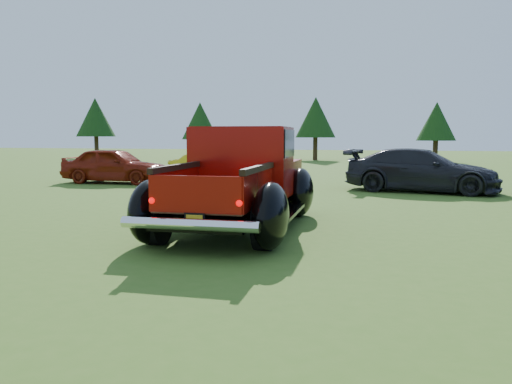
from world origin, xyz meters
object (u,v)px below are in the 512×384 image
show_car_yellow (227,169)px  pickup_truck (242,179)px  tree_far_west (96,117)px  tree_mid_left (316,117)px  tree_mid_right (436,122)px  show_car_red (115,165)px  tree_west (200,121)px  show_car_grey (421,170)px

show_car_yellow → pickup_truck: bearing=-153.3°
pickup_truck → show_car_yellow: bearing=108.7°
tree_far_west → tree_mid_left: tree_far_west is taller
tree_mid_right → pickup_truck: (-6.78, -28.58, -1.96)m
tree_mid_left → show_car_red: bearing=-104.3°
pickup_truck → show_car_yellow: (-2.72, 7.55, -0.31)m
tree_mid_left → pickup_truck: size_ratio=0.86×
tree_mid_left → tree_mid_right: size_ratio=1.14×
tree_far_west → pickup_truck: tree_far_west is taller
tree_far_west → show_car_red: 24.71m
tree_west → pickup_truck: tree_west is taller
tree_mid_left → show_car_red: 22.35m
tree_west → show_car_grey: (15.50, -19.79, -2.36)m
tree_west → tree_mid_left: 9.22m
tree_mid_left → show_car_red: size_ratio=1.16×
tree_far_west → tree_west: 10.06m
tree_far_west → show_car_grey: tree_far_west is taller
show_car_yellow → show_car_grey: size_ratio=0.83×
show_car_red → show_car_yellow: 5.03m
tree_west → show_car_yellow: bearing=-67.0°
tree_mid_right → show_car_red: size_ratio=1.02×
tree_mid_left → show_car_grey: 22.89m
tree_far_west → show_car_yellow: bearing=-48.7°
pickup_truck → show_car_grey: (4.28, 7.78, -0.26)m
tree_far_west → show_car_yellow: tree_far_west is taller
show_car_red → tree_mid_right: bearing=-35.5°
show_car_grey → tree_far_west: bearing=61.0°
tree_far_west → tree_mid_right: 28.01m
tree_mid_right → show_car_grey: 21.06m
tree_far_west → pickup_truck: 35.68m
tree_mid_right → show_car_yellow: bearing=-114.3°
show_car_grey → pickup_truck: bearing=161.4°
show_car_grey → show_car_yellow: bearing=102.2°
tree_west → show_car_grey: bearing=-51.9°
show_car_yellow → show_car_grey: (7.00, 0.24, 0.04)m
pickup_truck → show_car_red: size_ratio=1.35×
tree_far_west → show_car_red: tree_far_west is taller
tree_mid_left → pickup_truck: (2.22, -29.58, -2.37)m
show_car_grey → tree_west: bearing=48.3°
show_car_yellow → show_car_grey: bearing=-81.2°
tree_far_west → show_car_red: (13.50, -20.50, -2.79)m
tree_far_west → show_car_grey: bearing=-39.2°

